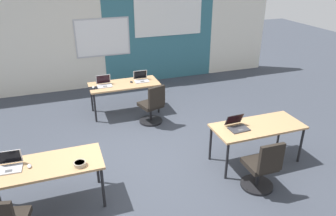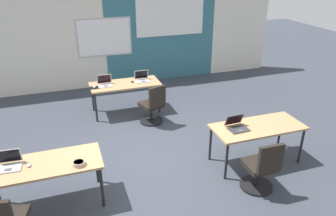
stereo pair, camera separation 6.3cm
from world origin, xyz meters
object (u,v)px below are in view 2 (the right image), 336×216
object	(u,v)px
laptop_near_left_end	(9,164)
snack_bowl	(79,163)
desk_near_right	(258,129)
laptop_near_right_inner	(237,126)
chair_near_right_inner	(261,170)
mouse_near_left_end	(29,165)
chair_far_right	(153,107)
desk_near_left	(44,167)
mouse_far_right	(132,82)
desk_far_center	(125,86)
laptop_far_left	(105,83)
laptop_far_right	(142,79)
mouse_far_left	(94,87)

from	to	relation	value
laptop_near_left_end	snack_bowl	xyz separation A→B (m)	(0.92, -0.27, -0.02)
desk_near_right	laptop_near_right_inner	size ratio (longest dim) A/B	4.63
chair_near_right_inner	mouse_near_left_end	bearing A→B (deg)	-11.11
chair_far_right	snack_bowl	distance (m)	2.83
desk_near_left	laptop_near_left_end	bearing A→B (deg)	170.56
mouse_far_right	chair_near_right_inner	bearing A→B (deg)	-71.06
chair_far_right	mouse_near_left_end	world-z (taller)	chair_far_right
desk_far_center	laptop_near_left_end	distance (m)	3.50
laptop_far_left	snack_bowl	bearing A→B (deg)	-106.47
mouse_near_left_end	snack_bowl	size ratio (longest dim) A/B	0.60
desk_far_center	mouse_near_left_end	distance (m)	3.40
laptop_near_left_end	mouse_near_left_end	xyz separation A→B (m)	(0.25, -0.07, -0.03)
laptop_near_right_inner	chair_near_right_inner	xyz separation A→B (m)	(0.03, -0.76, -0.39)
chair_near_right_inner	snack_bowl	xyz separation A→B (m)	(-2.67, 0.53, 0.38)
desk_far_center	mouse_near_left_end	bearing A→B (deg)	-124.89
desk_near_right	laptop_near_right_inner	xyz separation A→B (m)	(-0.39, 0.04, 0.11)
desk_near_left	desk_near_right	bearing A→B (deg)	0.00
chair_near_right_inner	snack_bowl	distance (m)	2.74
desk_near_left	chair_near_right_inner	distance (m)	3.23
laptop_far_right	laptop_near_right_inner	distance (m)	2.96
mouse_far_right	chair_far_right	world-z (taller)	chair_far_right
desk_near_right	mouse_far_left	bearing A→B (deg)	131.86
desk_near_left	laptop_far_left	distance (m)	3.10
chair_far_right	laptop_near_left_end	distance (m)	3.31
laptop_near_left_end	laptop_far_right	bearing A→B (deg)	50.14
desk_far_center	laptop_near_right_inner	xyz separation A→B (m)	(1.36, -2.76, 0.11)
laptop_far_right	chair_far_right	bearing A→B (deg)	-88.10
laptop_far_right	mouse_far_left	size ratio (longest dim) A/B	3.02
laptop_near_right_inner	laptop_near_left_end	world-z (taller)	laptop_near_left_end
laptop_near_right_inner	mouse_far_left	bearing A→B (deg)	124.55
desk_far_center	chair_far_right	world-z (taller)	chair_far_right
laptop_far_right	laptop_near_right_inner	world-z (taller)	laptop_far_right
desk_near_right	mouse_far_left	size ratio (longest dim) A/B	14.48
desk_far_center	snack_bowl	world-z (taller)	snack_bowl
mouse_near_left_end	snack_bowl	distance (m)	0.70
desk_near_right	chair_near_right_inner	bearing A→B (deg)	-116.82
mouse_far_right	laptop_far_left	distance (m)	0.63
laptop_far_left	snack_bowl	world-z (taller)	laptop_far_left
desk_near_left	chair_far_right	xyz separation A→B (m)	(2.19, 2.03, -0.28)
laptop_far_right	desk_near_left	bearing A→B (deg)	-126.58
laptop_far_left	laptop_near_left_end	xyz separation A→B (m)	(-1.75, -2.74, 0.00)
chair_far_right	mouse_far_left	size ratio (longest dim) A/B	8.33
mouse_far_left	laptop_far_left	bearing A→B (deg)	16.88
desk_far_center	laptop_near_left_end	bearing A→B (deg)	-128.92
laptop_near_right_inner	chair_near_right_inner	world-z (taller)	laptop_near_right_inner
mouse_far_right	desk_near_left	bearing A→B (deg)	-124.41
laptop_far_right	mouse_far_right	distance (m)	0.25
desk_near_left	chair_far_right	size ratio (longest dim) A/B	1.74
mouse_far_right	mouse_far_left	bearing A→B (deg)	-175.40
chair_near_right_inner	desk_near_left	bearing A→B (deg)	-11.71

